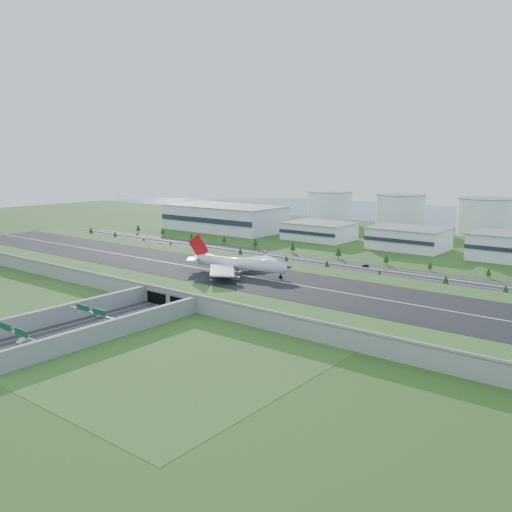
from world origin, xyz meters
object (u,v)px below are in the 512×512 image
Objects in this scene: car_1 at (22,340)px; car_5 at (365,266)px; car_0 at (99,316)px; fuel_tank_a at (330,207)px; boeing_747 at (240,263)px; car_7 at (264,251)px; car_2 at (134,321)px; car_4 at (161,243)px.

car_1 is 227.86m from car_5.
car_0 is 0.89× the size of car_5.
fuel_tank_a is 448.29m from car_1.
boeing_747 is at bearing -33.58° from car_5.
car_5 is 88.72m from car_7.
car_7 is (-50.55, 227.52, -0.03)m from car_1.
boeing_747 is at bearing -87.91° from car_2.
car_5 is 0.86× the size of car_7.
car_4 is (-162.29, 162.81, -0.05)m from car_2.
car_7 is at bearing -73.54° from car_4.
car_1 is 0.91× the size of car_7.
car_1 is at bearing -26.49° from car_5.
car_0 is at bearing -134.63° from car_4.
fuel_tank_a is 409.52m from car_2.
car_7 reaches higher than car_5.
car_7 reaches higher than car_4.
boeing_747 reaches higher than car_0.
car_1 is at bearing -139.72° from car_4.
car_2 reaches higher than car_0.
car_5 is at bearing 63.38° from boeing_747.
car_1 is 233.07m from car_7.
fuel_tank_a is 258.52m from car_5.
car_0 is 0.76× the size of car_7.
car_1 reaches higher than car_5.
car_5 is at bearing -99.58° from car_2.
car_1 is at bearing -103.79° from boeing_747.
car_1 is 254.74m from car_4.
car_0 reaches higher than car_4.
fuel_tank_a reaches higher than car_4.
car_0 is (108.80, -393.08, -16.64)m from fuel_tank_a.
fuel_tank_a reaches higher than car_2.
car_4 is (-34.14, -225.79, -16.69)m from fuel_tank_a.
car_4 is 0.71× the size of car_7.
boeing_747 reaches higher than car_4.
car_2 is 194.03m from car_7.
boeing_747 is at bearing 66.22° from car_1.
car_7 is (-65.19, 182.75, 0.08)m from car_2.
car_7 is (-88.67, 2.87, 0.02)m from car_5.
car_7 is at bearing 110.43° from boeing_747.
car_4 is at bearing -98.60° from fuel_tank_a.
boeing_747 is 176.58m from car_4.
car_1 is 1.06× the size of car_5.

